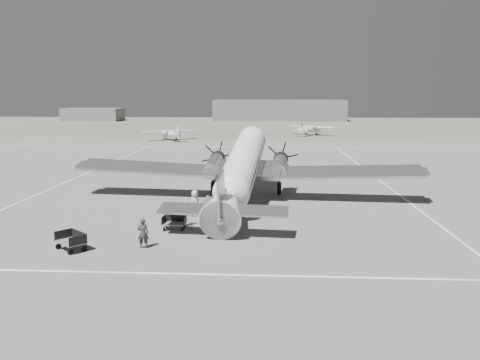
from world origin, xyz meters
The scene contains 16 objects.
ground centered at (0.00, 0.00, 0.00)m, with size 260.00×260.00×0.00m, color slate.
taxi_line_near centered at (0.00, -14.00, 0.01)m, with size 60.00×0.15×0.01m, color silver.
taxi_line_right centered at (12.00, 0.00, 0.01)m, with size 0.15×80.00×0.01m, color silver.
taxi_line_left centered at (-18.00, 10.00, 0.01)m, with size 0.15×60.00×0.01m, color silver.
taxi_line_horizon centered at (0.00, 40.00, 0.01)m, with size 90.00×0.15×0.01m, color silver.
grass_infield centered at (0.00, 95.00, 0.00)m, with size 260.00×90.00×0.01m, color #666355.
hangar_main centered at (5.00, 120.00, 3.30)m, with size 42.00×14.00×6.60m.
shed_secondary centered at (-55.00, 115.00, 2.00)m, with size 18.00×10.00×4.00m, color #5E5E5E.
dc3_airliner centered at (-0.88, 0.30, 2.66)m, with size 27.89×19.36×5.31m, color #B7B7B9, non-canonical shape.
light_plane_left centered at (-16.56, 50.22, 1.03)m, with size 9.91×8.04×2.06m, color silver, non-canonical shape.
light_plane_right centered at (10.09, 62.39, 1.09)m, with size 10.49×8.51×2.18m, color silver, non-canonical shape.
baggage_cart_near centered at (-4.62, -6.88, 0.42)m, with size 1.49×1.05×0.84m, color #5E5E5E, non-canonical shape.
baggage_cart_far centered at (-9.35, -11.03, 0.49)m, with size 1.73×1.22×0.98m, color #5E5E5E, non-canonical shape.
ground_crew centered at (-5.61, -10.43, 0.83)m, with size 0.60×0.40×1.65m, color #2C2C2C.
ramp_agent centered at (-4.07, -6.03, 0.78)m, with size 0.76×0.59×1.57m, color silver.
passenger centered at (-3.87, -3.47, 0.89)m, with size 0.87×0.57×1.78m, color beige.
Camera 1 is at (0.95, -34.27, 8.13)m, focal length 35.00 mm.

